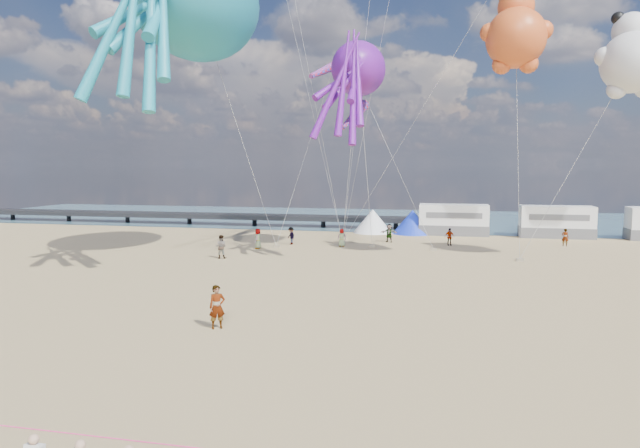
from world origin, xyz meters
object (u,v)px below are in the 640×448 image
(sandbag_a, at_px, (276,246))
(tent_white, at_px, (373,221))
(sandbag_c, at_px, (520,260))
(sandbag_e, at_px, (343,242))
(standing_person, at_px, (217,307))
(beachgoer_0, at_px, (342,238))
(beachgoer_4, at_px, (389,233))
(tent_blue, at_px, (412,222))
(beachgoer_1, at_px, (221,247))
(windsock_mid, at_px, (359,83))
(windsock_left, at_px, (334,66))
(windsock_right, at_px, (354,116))
(kite_panda, at_px, (632,62))
(beachgoer_5, at_px, (565,237))
(beachgoer_3, at_px, (449,237))
(beachgoer_2, at_px, (291,236))
(motorhome_1, at_px, (556,222))
(kite_octopus_purple, at_px, (359,69))
(kite_teddy_orange, at_px, (516,38))
(motorhome_0, at_px, (454,220))
(beachgoer_6, at_px, (258,239))
(sandbag_b, at_px, (372,246))
(sandbag_d, at_px, (434,249))

(sandbag_a, bearing_deg, tent_white, 61.50)
(sandbag_c, bearing_deg, sandbag_e, 155.63)
(standing_person, relative_size, beachgoer_0, 1.22)
(beachgoer_4, distance_m, sandbag_a, 10.40)
(tent_blue, xyz_separation_m, beachgoer_1, (-12.94, -18.26, -0.33))
(sandbag_a, bearing_deg, windsock_mid, -9.64)
(beachgoer_1, relative_size, sandbag_a, 3.49)
(sandbag_a, height_order, windsock_mid, windsock_mid)
(windsock_mid, bearing_deg, windsock_left, 140.54)
(sandbag_e, xyz_separation_m, windsock_right, (1.60, -4.15, 10.59))
(sandbag_e, relative_size, kite_panda, 0.07)
(beachgoer_4, bearing_deg, sandbag_e, -150.25)
(beachgoer_1, relative_size, beachgoer_5, 1.15)
(beachgoer_3, distance_m, beachgoer_4, 5.34)
(beachgoer_2, bearing_deg, motorhome_1, 69.30)
(kite_octopus_purple, relative_size, kite_teddy_orange, 1.56)
(tent_blue, bearing_deg, beachgoer_3, -65.06)
(beachgoer_1, height_order, kite_octopus_purple, kite_octopus_purple)
(beachgoer_1, xyz_separation_m, beachgoer_5, (26.10, 12.18, -0.11))
(motorhome_0, xyz_separation_m, sandbag_e, (-9.58, -8.45, -1.39))
(beachgoer_0, relative_size, sandbag_a, 3.05)
(motorhome_0, distance_m, beachgoer_3, 7.74)
(sandbag_a, relative_size, kite_panda, 0.07)
(tent_blue, distance_m, kite_teddy_orange, 23.57)
(tent_white, xyz_separation_m, standing_person, (-2.14, -35.26, -0.27))
(motorhome_1, bearing_deg, beachgoer_1, -145.38)
(motorhome_0, bearing_deg, windsock_right, -122.36)
(beachgoer_0, height_order, beachgoer_3, beachgoer_0)
(beachgoer_0, relative_size, windsock_right, 0.35)
(beachgoer_1, bearing_deg, sandbag_a, -116.68)
(beachgoer_6, height_order, kite_octopus_purple, kite_octopus_purple)
(tent_white, height_order, beachgoer_1, tent_white)
(standing_person, height_order, windsock_right, windsock_right)
(beachgoer_0, bearing_deg, windsock_right, 108.45)
(motorhome_1, distance_m, beachgoer_2, 25.41)
(tent_blue, bearing_deg, beachgoer_1, -125.34)
(motorhome_0, relative_size, sandbag_c, 13.20)
(beachgoer_3, height_order, sandbag_e, beachgoer_3)
(beachgoer_6, distance_m, sandbag_b, 9.57)
(windsock_left, bearing_deg, windsock_mid, -15.41)
(standing_person, xyz_separation_m, beachgoer_4, (4.47, 28.54, -0.11))
(beachgoer_5, height_order, windsock_mid, windsock_mid)
(tent_white, distance_m, beachgoer_3, 10.81)
(kite_octopus_purple, xyz_separation_m, windsock_left, (-2.35, 2.25, 0.65))
(windsock_right, bearing_deg, tent_white, 106.67)
(sandbag_a, relative_size, sandbag_e, 1.00)
(beachgoer_3, xyz_separation_m, sandbag_d, (-1.24, -3.44, -0.63))
(kite_teddy_orange, bearing_deg, beachgoer_2, 152.12)
(motorhome_1, xyz_separation_m, sandbag_e, (-19.08, -8.45, -1.39))
(beachgoer_4, bearing_deg, beachgoer_1, -128.43)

